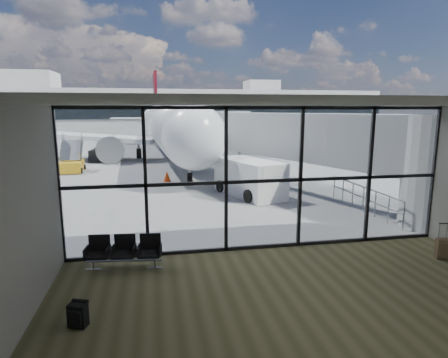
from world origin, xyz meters
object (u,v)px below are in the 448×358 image
object	(u,v)px
service_van	(250,177)
belt_loader	(101,154)
suitcase	(443,249)
backpack	(78,315)
seating_row	(124,250)
mobile_stairs	(72,165)
airliner	(167,126)

from	to	relation	value
service_van	belt_loader	xyz separation A→B (m)	(-9.41, 15.82, -0.36)
suitcase	belt_loader	xyz separation A→B (m)	(-12.89, 25.06, 0.26)
backpack	belt_loader	size ratio (longest dim) A/B	0.14
belt_loader	seating_row	bearing A→B (deg)	-74.67
suitcase	seating_row	bearing A→B (deg)	-173.73
service_van	mobile_stairs	distance (m)	14.49
backpack	suitcase	xyz separation A→B (m)	(9.99, 1.71, 0.06)
airliner	mobile_stairs	xyz separation A→B (m)	(-7.15, -7.99, -2.34)
seating_row	belt_loader	distance (m)	24.16
suitcase	belt_loader	size ratio (longest dim) A/B	0.28
service_van	mobile_stairs	xyz separation A→B (m)	(-10.67, 9.79, -0.43)
seating_row	belt_loader	size ratio (longest dim) A/B	0.53
airliner	belt_loader	xyz separation A→B (m)	(-5.89, -1.96, -2.27)
mobile_stairs	backpack	bearing A→B (deg)	-81.78
suitcase	mobile_stairs	distance (m)	23.72
suitcase	airliner	distance (m)	28.02
service_van	belt_loader	bearing A→B (deg)	102.15
seating_row	suitcase	xyz separation A→B (m)	(9.25, -1.17, -0.19)
backpack	airliner	distance (m)	29.00
suitcase	backpack	bearing A→B (deg)	-156.77
seating_row	airliner	xyz separation A→B (m)	(2.25, 25.84, 2.34)
suitcase	service_van	distance (m)	9.89
suitcase	belt_loader	world-z (taller)	belt_loader
seating_row	service_van	distance (m)	9.93
belt_loader	backpack	bearing A→B (deg)	-77.14
backpack	seating_row	bearing A→B (deg)	96.06
airliner	backpack	bearing A→B (deg)	-99.02
backpack	belt_loader	distance (m)	26.93
seating_row	belt_loader	xyz separation A→B (m)	(-3.64, 23.88, 0.07)
seating_row	airliner	distance (m)	26.05
service_van	seating_row	bearing A→B (deg)	-144.18
seating_row	airliner	world-z (taller)	airliner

